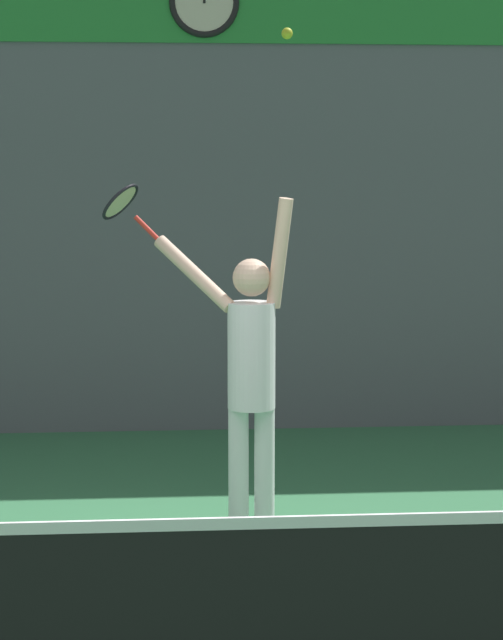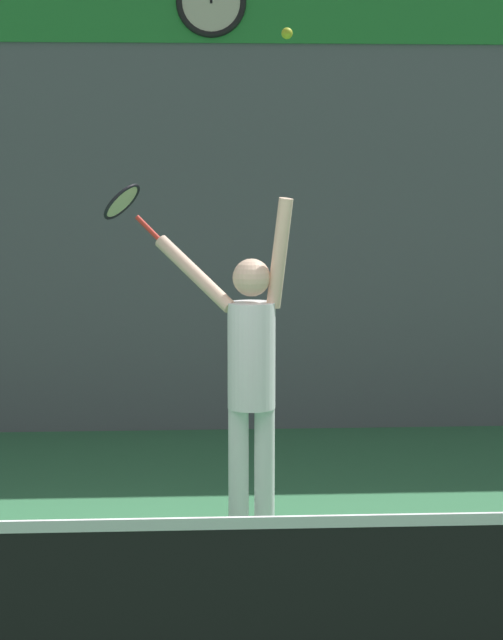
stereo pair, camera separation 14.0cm
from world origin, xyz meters
name	(u,v)px [view 1 (the left image)]	position (x,y,z in m)	size (l,w,h in m)	color
ground_plane	(172,639)	(0.00, 0.00, 0.00)	(18.00, 18.00, 0.00)	#387A4C
back_wall	(166,151)	(0.00, 4.68, 2.50)	(18.00, 0.10, 5.00)	slate
sponsor_banner	(164,2)	(0.00, 4.62, 3.77)	(7.31, 0.02, 0.69)	#288C38
scoreboard_clock	(204,2)	(0.34, 4.60, 3.77)	(0.61, 0.06, 0.61)	beige
court_net	(173,625)	(0.00, -1.02, 0.50)	(7.71, 0.07, 1.06)	#333333
tennis_player	(250,368)	(0.51, 1.55, 1.12)	(0.89, 0.56, 2.19)	white
tennis_racket	(123,204)	(-0.29, 2.01, 2.13)	(0.44, 0.38, 0.38)	red
tennis_ball	(287,33)	(0.73, 1.50, 3.17)	(0.07, 0.07, 0.07)	#CCDB2D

